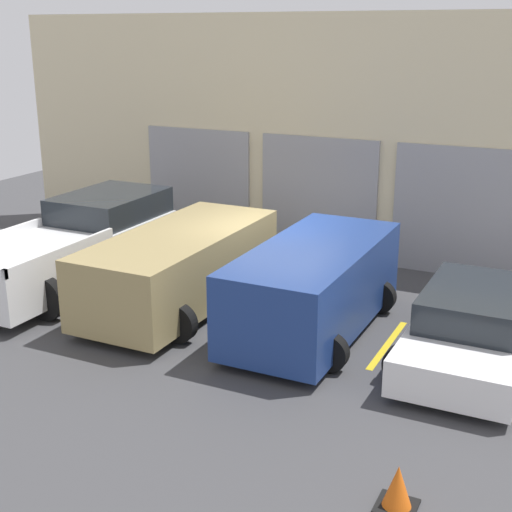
% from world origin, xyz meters
% --- Properties ---
extents(ground_plane, '(28.00, 28.00, 0.00)m').
position_xyz_m(ground_plane, '(0.00, 0.00, 0.00)').
color(ground_plane, '#3D3D3F').
extents(shophouse_building, '(17.53, 0.68, 5.68)m').
position_xyz_m(shophouse_building, '(-0.01, 3.29, 2.79)').
color(shophouse_building, beige).
rests_on(shophouse_building, ground).
extents(pickup_truck, '(2.62, 5.55, 1.72)m').
position_xyz_m(pickup_truck, '(-4.23, -1.06, 0.83)').
color(pickup_truck, white).
rests_on(pickup_truck, ground).
extents(sedan_white, '(2.24, 4.25, 1.25)m').
position_xyz_m(sedan_white, '(4.23, -1.31, 0.59)').
color(sedan_white, white).
rests_on(sedan_white, ground).
extents(sedan_side, '(2.29, 4.50, 1.62)m').
position_xyz_m(sedan_side, '(1.41, -1.34, 0.87)').
color(sedan_side, navy).
rests_on(sedan_side, ground).
extents(van_right, '(2.43, 4.88, 1.53)m').
position_xyz_m(van_right, '(-1.41, -1.34, 0.84)').
color(van_right, '#9E8956').
rests_on(van_right, ground).
extents(parking_stripe_far_left, '(0.12, 2.20, 0.01)m').
position_xyz_m(parking_stripe_far_left, '(-5.64, -1.34, 0.00)').
color(parking_stripe_far_left, gold).
rests_on(parking_stripe_far_left, ground).
extents(parking_stripe_left, '(0.12, 2.20, 0.01)m').
position_xyz_m(parking_stripe_left, '(-2.82, -1.34, 0.00)').
color(parking_stripe_left, gold).
rests_on(parking_stripe_left, ground).
extents(parking_stripe_centre, '(0.12, 2.20, 0.01)m').
position_xyz_m(parking_stripe_centre, '(-0.00, -1.34, 0.00)').
color(parking_stripe_centre, gold).
rests_on(parking_stripe_centre, ground).
extents(parking_stripe_right, '(0.12, 2.20, 0.01)m').
position_xyz_m(parking_stripe_right, '(2.82, -1.34, 0.00)').
color(parking_stripe_right, gold).
rests_on(parking_stripe_right, ground).
extents(traffic_cone, '(0.47, 0.47, 0.55)m').
position_xyz_m(traffic_cone, '(4.16, -5.67, 0.25)').
color(traffic_cone, black).
rests_on(traffic_cone, ground).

